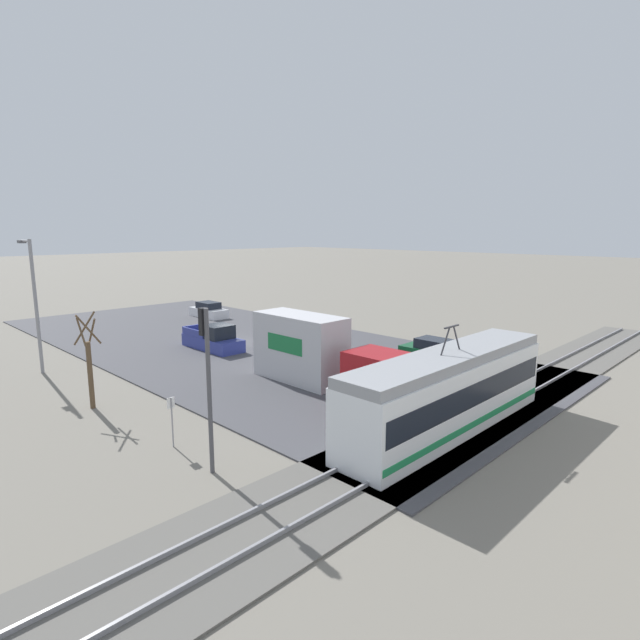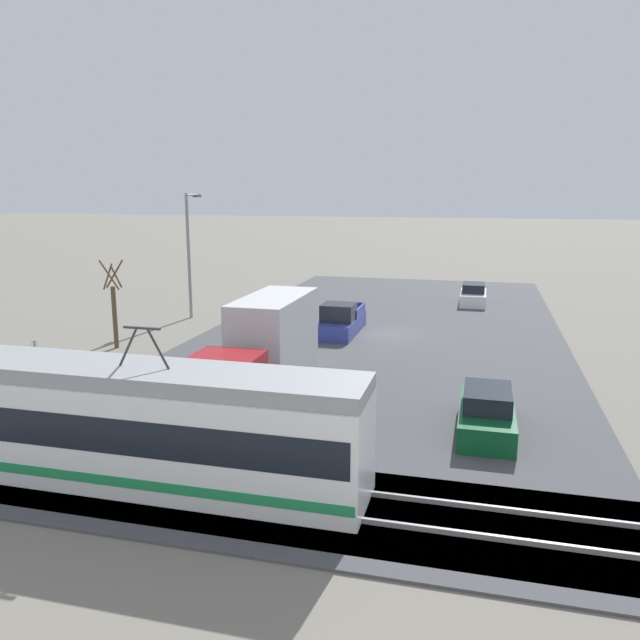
{
  "view_description": "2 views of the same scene",
  "coord_description": "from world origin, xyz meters",
  "px_view_note": "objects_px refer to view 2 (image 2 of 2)",
  "views": [
    {
      "loc": [
        21.84,
        30.72,
        8.54
      ],
      "look_at": [
        0.66,
        9.71,
        3.16
      ],
      "focal_mm": 28.0,
      "sensor_mm": 36.0,
      "label": 1
    },
    {
      "loc": [
        -5.39,
        34.97,
        8.24
      ],
      "look_at": [
        1.22,
        9.52,
        2.75
      ],
      "focal_mm": 35.0,
      "sensor_mm": 36.0,
      "label": 2
    }
  ],
  "objects_px": {
    "street_tree": "(114,308)",
    "pickup_truck": "(341,322)",
    "street_lamp_near_crossing": "(190,247)",
    "no_parking_sign": "(36,358)",
    "sedan_car_1": "(487,413)",
    "sedan_car_0": "(473,295)",
    "light_rail_tram": "(148,427)",
    "box_truck": "(264,351)"
  },
  "relations": [
    {
      "from": "sedan_car_0",
      "to": "no_parking_sign",
      "type": "relative_size",
      "value": 2.13
    },
    {
      "from": "sedan_car_1",
      "to": "street_lamp_near_crossing",
      "type": "bearing_deg",
      "value": 139.74
    },
    {
      "from": "box_truck",
      "to": "street_tree",
      "type": "xyz_separation_m",
      "value": [
        10.2,
        -5.23,
        0.32
      ]
    },
    {
      "from": "light_rail_tram",
      "to": "no_parking_sign",
      "type": "xyz_separation_m",
      "value": [
        9.24,
        -6.88,
        -0.46
      ]
    },
    {
      "from": "pickup_truck",
      "to": "sedan_car_0",
      "type": "xyz_separation_m",
      "value": [
        -7.26,
        -11.89,
        -0.08
      ]
    },
    {
      "from": "street_tree",
      "to": "pickup_truck",
      "type": "bearing_deg",
      "value": -151.07
    },
    {
      "from": "pickup_truck",
      "to": "street_lamp_near_crossing",
      "type": "distance_m",
      "value": 11.61
    },
    {
      "from": "pickup_truck",
      "to": "street_tree",
      "type": "distance_m",
      "value": 12.51
    },
    {
      "from": "box_truck",
      "to": "pickup_truck",
      "type": "relative_size",
      "value": 1.82
    },
    {
      "from": "box_truck",
      "to": "pickup_truck",
      "type": "bearing_deg",
      "value": -93.47
    },
    {
      "from": "sedan_car_0",
      "to": "no_parking_sign",
      "type": "xyz_separation_m",
      "value": [
        17.61,
        24.72,
        0.57
      ]
    },
    {
      "from": "no_parking_sign",
      "to": "pickup_truck",
      "type": "bearing_deg",
      "value": -128.91
    },
    {
      "from": "box_truck",
      "to": "pickup_truck",
      "type": "distance_m",
      "value": 11.32
    },
    {
      "from": "light_rail_tram",
      "to": "box_truck",
      "type": "relative_size",
      "value": 1.3
    },
    {
      "from": "pickup_truck",
      "to": "street_tree",
      "type": "height_order",
      "value": "street_tree"
    },
    {
      "from": "sedan_car_0",
      "to": "sedan_car_1",
      "type": "height_order",
      "value": "sedan_car_1"
    },
    {
      "from": "sedan_car_1",
      "to": "street_tree",
      "type": "height_order",
      "value": "street_tree"
    },
    {
      "from": "street_tree",
      "to": "no_parking_sign",
      "type": "height_order",
      "value": "street_tree"
    },
    {
      "from": "light_rail_tram",
      "to": "pickup_truck",
      "type": "distance_m",
      "value": 19.76
    },
    {
      "from": "pickup_truck",
      "to": "sedan_car_0",
      "type": "relative_size",
      "value": 1.21
    },
    {
      "from": "sedan_car_0",
      "to": "no_parking_sign",
      "type": "bearing_deg",
      "value": -125.47
    },
    {
      "from": "pickup_truck",
      "to": "box_truck",
      "type": "bearing_deg",
      "value": 86.53
    },
    {
      "from": "sedan_car_0",
      "to": "street_tree",
      "type": "xyz_separation_m",
      "value": [
        18.14,
        17.9,
        1.45
      ]
    },
    {
      "from": "no_parking_sign",
      "to": "sedan_car_1",
      "type": "bearing_deg",
      "value": 178.44
    },
    {
      "from": "box_truck",
      "to": "no_parking_sign",
      "type": "relative_size",
      "value": 4.68
    },
    {
      "from": "pickup_truck",
      "to": "street_lamp_near_crossing",
      "type": "relative_size",
      "value": 0.66
    },
    {
      "from": "light_rail_tram",
      "to": "street_lamp_near_crossing",
      "type": "xyz_separation_m",
      "value": [
        9.52,
        -22.29,
        2.92
      ]
    },
    {
      "from": "no_parking_sign",
      "to": "box_truck",
      "type": "bearing_deg",
      "value": -170.7
    },
    {
      "from": "light_rail_tram",
      "to": "street_lamp_near_crossing",
      "type": "relative_size",
      "value": 1.56
    },
    {
      "from": "sedan_car_1",
      "to": "sedan_car_0",
      "type": "bearing_deg",
      "value": 92.03
    },
    {
      "from": "sedan_car_0",
      "to": "street_tree",
      "type": "relative_size",
      "value": 0.93
    },
    {
      "from": "street_tree",
      "to": "street_lamp_near_crossing",
      "type": "bearing_deg",
      "value": -91.61
    },
    {
      "from": "sedan_car_0",
      "to": "sedan_car_1",
      "type": "xyz_separation_m",
      "value": [
        -0.89,
        25.22,
        0.01
      ]
    },
    {
      "from": "pickup_truck",
      "to": "sedan_car_1",
      "type": "bearing_deg",
      "value": 121.43
    },
    {
      "from": "pickup_truck",
      "to": "street_lamp_near_crossing",
      "type": "height_order",
      "value": "street_lamp_near_crossing"
    },
    {
      "from": "box_truck",
      "to": "street_lamp_near_crossing",
      "type": "relative_size",
      "value": 1.2
    },
    {
      "from": "light_rail_tram",
      "to": "sedan_car_1",
      "type": "bearing_deg",
      "value": -145.5
    },
    {
      "from": "sedan_car_0",
      "to": "street_tree",
      "type": "distance_m",
      "value": 25.52
    },
    {
      "from": "light_rail_tram",
      "to": "street_tree",
      "type": "distance_m",
      "value": 16.82
    },
    {
      "from": "light_rail_tram",
      "to": "no_parking_sign",
      "type": "bearing_deg",
      "value": -36.67
    },
    {
      "from": "sedan_car_0",
      "to": "no_parking_sign",
      "type": "distance_m",
      "value": 30.36
    },
    {
      "from": "street_tree",
      "to": "no_parking_sign",
      "type": "distance_m",
      "value": 6.89
    }
  ]
}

